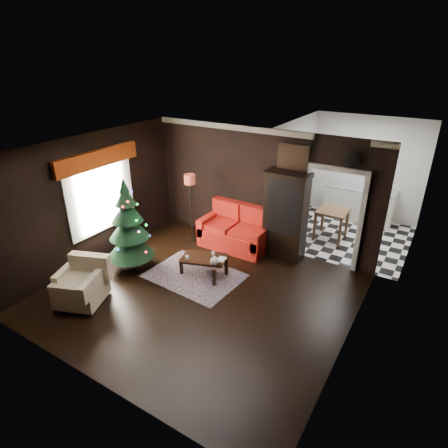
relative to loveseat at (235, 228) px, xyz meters
The scene contains 26 objects.
floor 2.15m from the loveseat, 78.96° to the right, with size 5.50×5.50×0.00m, color black.
ceiling 3.11m from the loveseat, 78.96° to the right, with size 5.50×5.50×0.00m, color white.
wall_back 1.08m from the loveseat, 48.37° to the left, with size 5.50×5.50×0.00m, color black.
wall_front 4.66m from the loveseat, 84.98° to the right, with size 5.50×5.50×0.00m, color black.
wall_left 3.25m from the loveseat, 138.90° to the right, with size 5.50×5.50×0.00m, color black.
wall_right 3.86m from the loveseat, 33.06° to the right, with size 5.50×5.50×0.00m, color black.
doorway 2.22m from the loveseat, 12.09° to the left, with size 1.10×0.10×2.10m, color silver, non-canonical shape.
left_window 3.11m from the loveseat, 141.31° to the right, with size 0.05×1.60×1.40m, color white.
valance 3.40m from the loveseat, 140.32° to the right, with size 0.12×2.10×0.35m, color maroon.
kitchen_floor 2.91m from the loveseat, 42.88° to the left, with size 3.00×3.00×0.00m, color white.
kitchen_window 4.17m from the loveseat, 58.30° to the left, with size 0.70×0.06×0.70m, color white.
rug 1.65m from the loveseat, 92.46° to the right, with size 1.89×1.37×0.01m, color #503340.
loveseat is the anchor object (origin of this frame).
curio_cabinet 1.25m from the loveseat, 10.83° to the left, with size 0.90×0.45×1.90m, color black, non-canonical shape.
floor_lamp 1.19m from the loveseat, 169.27° to the right, with size 0.29×0.29×1.69m, color black, non-canonical shape.
christmas_tree 2.50m from the loveseat, 124.96° to the right, with size 0.98×0.98×1.87m, color black, non-canonical shape.
armchair 3.65m from the loveseat, 111.41° to the right, with size 0.82×0.82×0.84m, color tan, non-canonical shape.
coffee_table 1.45m from the loveseat, 87.29° to the right, with size 0.90×0.54×0.40m, color black, non-canonical shape.
teapot 1.61m from the loveseat, 74.63° to the right, with size 0.20×0.20×0.19m, color beige, non-canonical shape.
cup_a 1.23m from the loveseat, 82.01° to the right, with size 0.07×0.07×0.06m, color beige.
cup_b 1.65m from the loveseat, 96.94° to the right, with size 0.07×0.07×0.06m, color white.
book 1.37m from the loveseat, 75.04° to the right, with size 0.16×0.02×0.22m, color #8C7754.
wall_clock 3.04m from the loveseat, ahead, with size 0.32×0.32×0.06m, color silver.
painting 2.13m from the loveseat, 19.40° to the left, with size 0.62×0.05×0.52m, color #B97C42.
kitchen_counter 3.79m from the loveseat, 56.31° to the left, with size 1.80×0.60×0.90m, color beige.
kitchen_table 2.45m from the loveseat, 42.51° to the left, with size 0.70×0.70×0.75m, color brown, non-canonical shape.
Camera 1 is at (3.55, -4.87, 4.30)m, focal length 30.02 mm.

